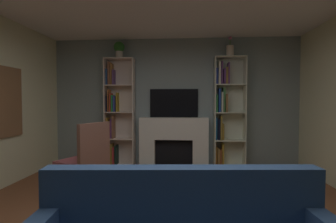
{
  "coord_description": "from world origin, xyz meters",
  "views": [
    {
      "loc": [
        0.28,
        -2.61,
        1.35
      ],
      "look_at": [
        0.0,
        1.15,
        1.21
      ],
      "focal_mm": 27.59,
      "sensor_mm": 36.0,
      "label": 1
    }
  ],
  "objects_px": {
    "tv": "(174,103)",
    "bookshelf_right": "(225,111)",
    "potted_plant": "(119,49)",
    "vase_with_flowers": "(230,50)",
    "armchair": "(86,158)",
    "fireplace": "(174,140)",
    "bookshelf_left": "(117,114)"
  },
  "relations": [
    {
      "from": "fireplace",
      "to": "bookshelf_left",
      "type": "distance_m",
      "value": 1.33
    },
    {
      "from": "potted_plant",
      "to": "fireplace",
      "type": "bearing_deg",
      "value": 1.77
    },
    {
      "from": "tv",
      "to": "potted_plant",
      "type": "relative_size",
      "value": 2.94
    },
    {
      "from": "vase_with_flowers",
      "to": "bookshelf_right",
      "type": "bearing_deg",
      "value": 157.13
    },
    {
      "from": "tv",
      "to": "potted_plant",
      "type": "xyz_separation_m",
      "value": [
        -1.14,
        -0.12,
        1.14
      ]
    },
    {
      "from": "bookshelf_right",
      "to": "vase_with_flowers",
      "type": "xyz_separation_m",
      "value": [
        0.08,
        -0.03,
        1.24
      ]
    },
    {
      "from": "potted_plant",
      "to": "vase_with_flowers",
      "type": "relative_size",
      "value": 0.85
    },
    {
      "from": "bookshelf_right",
      "to": "bookshelf_left",
      "type": "bearing_deg",
      "value": 179.55
    },
    {
      "from": "fireplace",
      "to": "vase_with_flowers",
      "type": "xyz_separation_m",
      "value": [
        1.14,
        -0.04,
        1.85
      ]
    },
    {
      "from": "armchair",
      "to": "bookshelf_left",
      "type": "bearing_deg",
      "value": 91.89
    },
    {
      "from": "tv",
      "to": "bookshelf_left",
      "type": "distance_m",
      "value": 1.24
    },
    {
      "from": "tv",
      "to": "armchair",
      "type": "relative_size",
      "value": 0.96
    },
    {
      "from": "tv",
      "to": "bookshelf_left",
      "type": "bearing_deg",
      "value": -176.81
    },
    {
      "from": "bookshelf_left",
      "to": "vase_with_flowers",
      "type": "xyz_separation_m",
      "value": [
        2.36,
        -0.05,
        1.31
      ]
    },
    {
      "from": "tv",
      "to": "bookshelf_right",
      "type": "xyz_separation_m",
      "value": [
        1.06,
        -0.09,
        -0.17
      ]
    },
    {
      "from": "bookshelf_left",
      "to": "vase_with_flowers",
      "type": "relative_size",
      "value": 5.6
    },
    {
      "from": "tv",
      "to": "fireplace",
      "type": "bearing_deg",
      "value": -90.0
    },
    {
      "from": "tv",
      "to": "bookshelf_right",
      "type": "relative_size",
      "value": 0.45
    },
    {
      "from": "fireplace",
      "to": "bookshelf_right",
      "type": "distance_m",
      "value": 1.22
    },
    {
      "from": "vase_with_flowers",
      "to": "armchair",
      "type": "xyz_separation_m",
      "value": [
        -2.3,
        -1.78,
        -1.85
      ]
    },
    {
      "from": "bookshelf_right",
      "to": "potted_plant",
      "type": "height_order",
      "value": "potted_plant"
    },
    {
      "from": "armchair",
      "to": "bookshelf_right",
      "type": "bearing_deg",
      "value": 39.35
    },
    {
      "from": "fireplace",
      "to": "potted_plant",
      "type": "relative_size",
      "value": 4.47
    },
    {
      "from": "bookshelf_left",
      "to": "potted_plant",
      "type": "xyz_separation_m",
      "value": [
        0.08,
        -0.05,
        1.38
      ]
    },
    {
      "from": "tv",
      "to": "armchair",
      "type": "bearing_deg",
      "value": -121.3
    },
    {
      "from": "bookshelf_right",
      "to": "potted_plant",
      "type": "distance_m",
      "value": 2.56
    },
    {
      "from": "fireplace",
      "to": "bookshelf_right",
      "type": "height_order",
      "value": "bookshelf_right"
    },
    {
      "from": "armchair",
      "to": "tv",
      "type": "bearing_deg",
      "value": 58.7
    },
    {
      "from": "bookshelf_right",
      "to": "armchair",
      "type": "bearing_deg",
      "value": -140.65
    },
    {
      "from": "vase_with_flowers",
      "to": "fireplace",
      "type": "bearing_deg",
      "value": 178.22
    },
    {
      "from": "fireplace",
      "to": "vase_with_flowers",
      "type": "relative_size",
      "value": 3.81
    },
    {
      "from": "fireplace",
      "to": "potted_plant",
      "type": "height_order",
      "value": "potted_plant"
    }
  ]
}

